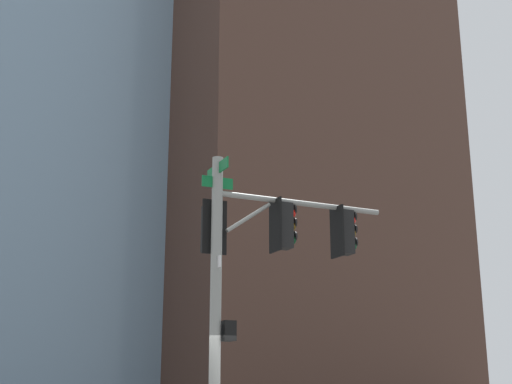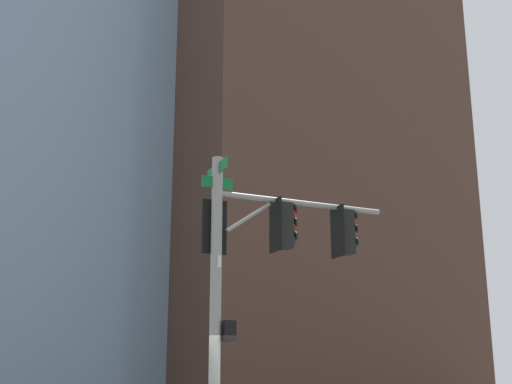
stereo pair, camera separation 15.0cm
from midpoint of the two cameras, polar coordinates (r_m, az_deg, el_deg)
name	(u,v)px [view 2 (the right image)]	position (r m, az deg, el deg)	size (l,w,h in m)	color
signal_pole_assembly	(258,255)	(15.23, 0.42, -5.04)	(4.36, 1.25, 6.23)	gray
building_brick_nearside	(53,80)	(64.54, -15.78, 8.56)	(25.40, 20.44, 54.26)	#4C3328
building_brick_midblock	(296,152)	(58.95, 3.28, 3.20)	(23.25, 17.01, 40.66)	#4C3328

